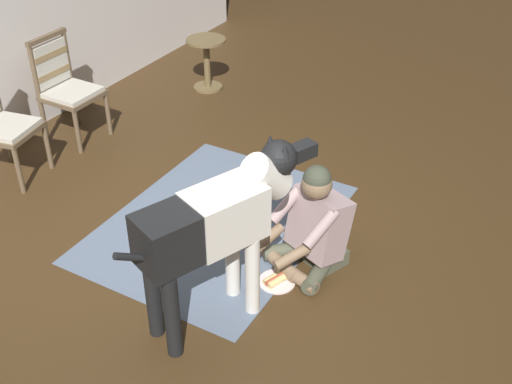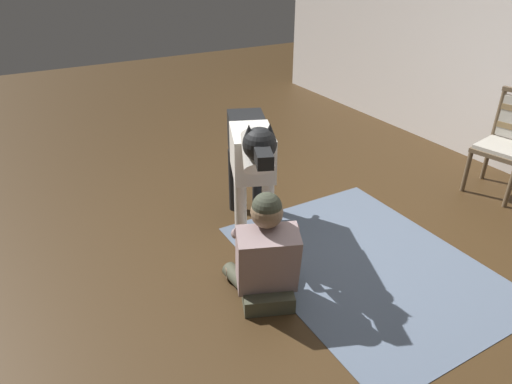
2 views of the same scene
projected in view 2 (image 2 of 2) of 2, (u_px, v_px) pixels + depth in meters
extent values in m
plane|color=#3B2814|center=(318.00, 253.00, 3.64)|extent=(14.96, 14.96, 0.00)
cube|color=slate|center=(366.00, 264.00, 3.52)|extent=(2.01, 1.54, 0.01)
cylinder|color=brown|center=(510.00, 187.00, 4.19)|extent=(0.04, 0.04, 0.42)
cylinder|color=brown|center=(466.00, 172.00, 4.47)|extent=(0.04, 0.04, 0.42)
cylinder|color=brown|center=(486.00, 160.00, 4.71)|extent=(0.04, 0.04, 0.42)
cube|color=brown|center=(504.00, 151.00, 4.34)|extent=(0.54, 0.54, 0.04)
cube|color=#B7B2A5|center=(505.00, 147.00, 4.32)|extent=(0.50, 0.50, 0.04)
cylinder|color=brown|center=(499.00, 113.00, 4.46)|extent=(0.04, 0.04, 0.52)
cube|color=#494C3A|center=(268.00, 297.00, 3.10)|extent=(0.35, 0.41, 0.12)
cylinder|color=#494C3A|center=(242.00, 283.00, 3.22)|extent=(0.40, 0.13, 0.11)
cylinder|color=#80664C|center=(250.00, 270.00, 3.36)|extent=(0.20, 0.37, 0.09)
cylinder|color=#494C3A|center=(286.00, 279.00, 3.26)|extent=(0.35, 0.37, 0.11)
cylinder|color=#80664C|center=(273.00, 268.00, 3.38)|extent=(0.24, 0.36, 0.09)
cube|color=gray|center=(267.00, 259.00, 3.00)|extent=(0.43, 0.48, 0.49)
cylinder|color=gray|center=(238.00, 233.00, 3.05)|extent=(0.30, 0.18, 0.24)
cylinder|color=#80664C|center=(243.00, 237.00, 3.32)|extent=(0.27, 0.20, 0.12)
cylinder|color=gray|center=(289.00, 229.00, 3.09)|extent=(0.30, 0.18, 0.24)
cylinder|color=#80664C|center=(277.00, 234.00, 3.34)|extent=(0.28, 0.13, 0.12)
sphere|color=#80664C|center=(267.00, 212.00, 2.88)|extent=(0.21, 0.21, 0.21)
sphere|color=#3A3F31|center=(267.00, 207.00, 2.86)|extent=(0.19, 0.19, 0.19)
cylinder|color=silver|center=(268.00, 213.00, 3.62)|extent=(0.10, 0.10, 0.60)
cylinder|color=silver|center=(241.00, 214.00, 3.59)|extent=(0.10, 0.10, 0.60)
cylinder|color=black|center=(258.00, 179.00, 4.14)|extent=(0.10, 0.10, 0.60)
cylinder|color=black|center=(234.00, 180.00, 4.12)|extent=(0.10, 0.10, 0.60)
cube|color=silver|center=(252.00, 152.00, 3.49)|extent=(0.55, 0.46, 0.35)
cube|color=black|center=(247.00, 135.00, 3.81)|extent=(0.49, 0.43, 0.33)
cylinder|color=silver|center=(258.00, 151.00, 3.14)|extent=(0.40, 0.33, 0.34)
sphere|color=black|center=(260.00, 144.00, 3.01)|extent=(0.23, 0.23, 0.23)
cube|color=black|center=(264.00, 159.00, 2.85)|extent=(0.20, 0.16, 0.09)
cone|color=black|center=(270.00, 131.00, 2.99)|extent=(0.11, 0.11, 0.10)
cone|color=black|center=(249.00, 132.00, 2.98)|extent=(0.11, 0.11, 0.10)
cylinder|color=black|center=(244.00, 130.00, 4.02)|extent=(0.30, 0.16, 0.20)
cylinder|color=silver|center=(259.00, 266.00, 3.49)|extent=(0.26, 0.26, 0.01)
cylinder|color=#DBC279|center=(257.00, 263.00, 3.47)|extent=(0.20, 0.11, 0.05)
cylinder|color=#DBC279|center=(262.00, 263.00, 3.47)|extent=(0.20, 0.11, 0.05)
cylinder|color=#AF4E35|center=(259.00, 262.00, 3.47)|extent=(0.20, 0.10, 0.04)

